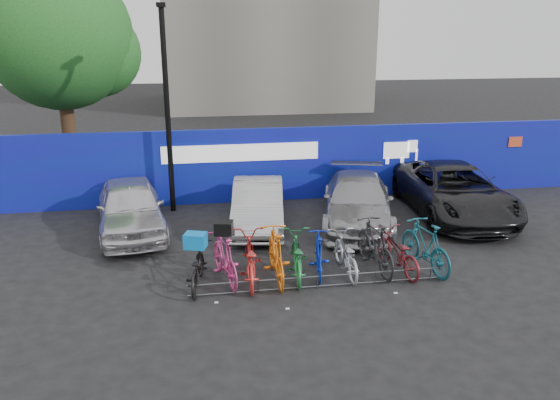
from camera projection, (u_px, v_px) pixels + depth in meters
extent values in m
plane|color=black|center=(311.00, 277.00, 12.42)|extent=(100.00, 100.00, 0.00)
cube|color=navy|center=(272.00, 165.00, 17.72)|extent=(22.00, 0.15, 2.40)
cube|color=white|center=(241.00, 153.00, 17.33)|extent=(5.00, 0.02, 0.55)
cube|color=white|center=(396.00, 150.00, 18.18)|extent=(1.20, 0.02, 0.90)
cube|color=#CD4724|center=(515.00, 142.00, 18.80)|extent=(0.50, 0.02, 0.35)
cylinder|color=#382314|center=(68.00, 126.00, 20.15)|extent=(0.50, 0.50, 4.00)
sphere|color=#1B581F|center=(58.00, 36.00, 19.21)|extent=(5.20, 5.20, 5.20)
sphere|color=#1B581F|center=(96.00, 53.00, 19.85)|extent=(3.20, 3.20, 3.20)
cylinder|color=black|center=(168.00, 114.00, 16.12)|extent=(0.16, 0.16, 6.00)
cube|color=black|center=(161.00, 5.00, 15.22)|extent=(0.25, 0.50, 0.12)
cylinder|color=#595B60|center=(318.00, 276.00, 11.77)|extent=(5.60, 0.03, 0.03)
cylinder|color=#595B60|center=(317.00, 286.00, 11.84)|extent=(5.60, 0.03, 0.03)
cylinder|color=#595B60|center=(196.00, 291.00, 11.40)|extent=(0.03, 0.03, 0.28)
cylinder|color=#595B60|center=(258.00, 287.00, 11.61)|extent=(0.03, 0.03, 0.28)
cylinder|color=#595B60|center=(317.00, 282.00, 11.81)|extent=(0.03, 0.03, 0.28)
cylinder|color=#595B60|center=(375.00, 278.00, 12.01)|extent=(0.03, 0.03, 0.28)
cylinder|color=#595B60|center=(430.00, 274.00, 12.22)|extent=(0.03, 0.03, 0.28)
imported|color=silver|center=(130.00, 207.00, 14.97)|extent=(2.31, 4.49, 1.46)
imported|color=#A1A2A6|center=(258.00, 205.00, 15.41)|extent=(1.93, 4.13, 1.31)
imported|color=#99989D|center=(358.00, 201.00, 15.62)|extent=(3.12, 5.09, 1.38)
imported|color=black|center=(454.00, 191.00, 16.39)|extent=(3.00, 5.67, 1.52)
imported|color=black|center=(197.00, 267.00, 11.79)|extent=(0.84, 1.82, 0.92)
imported|color=#D73B83|center=(225.00, 258.00, 12.04)|extent=(0.90, 1.93, 1.12)
imported|color=red|center=(250.00, 259.00, 12.05)|extent=(0.84, 2.07, 1.07)
imported|color=orange|center=(276.00, 255.00, 12.08)|extent=(0.58, 2.02, 1.21)
imported|color=#1F7C3A|center=(296.00, 256.00, 12.28)|extent=(0.90, 1.97, 1.00)
imported|color=#0C27B1|center=(319.00, 254.00, 12.40)|extent=(0.74, 1.70, 0.99)
imported|color=#AAAEB2|center=(345.00, 254.00, 12.46)|extent=(0.63, 1.78, 0.93)
imported|color=#262628|center=(375.00, 246.00, 12.59)|extent=(0.74, 2.07, 1.22)
imported|color=maroon|center=(397.00, 252.00, 12.55)|extent=(0.93, 1.93, 0.97)
imported|color=#165767|center=(426.00, 246.00, 12.63)|extent=(0.89, 2.04, 1.19)
cube|color=#0872C9|center=(195.00, 241.00, 11.61)|extent=(0.53, 0.46, 0.32)
cube|color=black|center=(224.00, 228.00, 11.84)|extent=(0.45, 0.42, 0.28)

